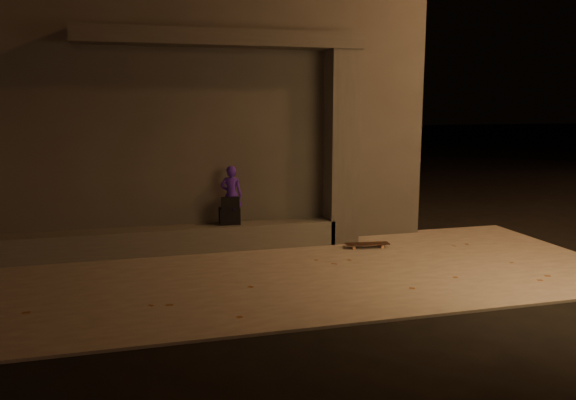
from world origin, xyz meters
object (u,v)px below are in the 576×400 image
object	(u,v)px
skateboard	(367,244)
skateboarder	(231,195)
column	(341,148)
backpack	(230,215)

from	to	relation	value
skateboard	skateboarder	bearing A→B (deg)	172.18
column	backpack	xyz separation A→B (m)	(-2.15, 0.00, -1.17)
column	skateboarder	size ratio (longest dim) A/B	3.34
backpack	skateboard	distance (m)	2.59
skateboarder	skateboard	size ratio (longest dim) A/B	1.30
backpack	skateboarder	bearing A→B (deg)	2.35
column	skateboard	world-z (taller)	column
skateboarder	column	bearing A→B (deg)	-160.66
column	backpack	distance (m)	2.45
skateboarder	skateboard	world-z (taller)	skateboarder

